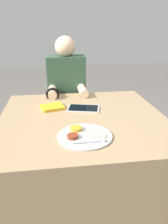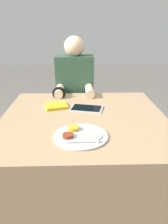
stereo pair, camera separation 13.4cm
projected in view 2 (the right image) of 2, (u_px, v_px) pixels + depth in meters
name	position (u px, v px, depth m)	size (l,w,h in m)	color
ground_plane	(84.00, 201.00, 1.69)	(12.00, 12.00, 0.00)	#605B56
dining_table	(84.00, 163.00, 1.56)	(1.08, 1.05, 0.72)	#9E7F5B
thali_tray	(80.00, 135.00, 1.17)	(0.30, 0.30, 0.03)	#B7BABF
red_notebook	(56.00, 106.00, 1.58)	(0.18, 0.17, 0.02)	silver
tablet_device	(87.00, 108.00, 1.55)	(0.25, 0.19, 0.01)	#B7B7BC
person_diner	(75.00, 104.00, 2.10)	(0.35, 0.42, 1.19)	black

